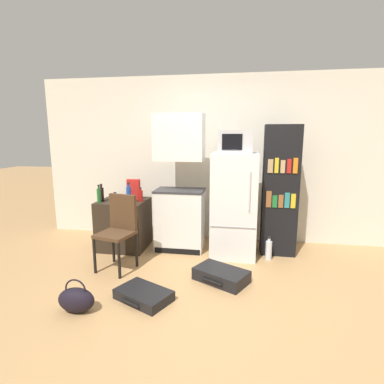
# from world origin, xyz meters

# --- Properties ---
(ground_plane) EXTENTS (24.00, 24.00, 0.00)m
(ground_plane) POSITION_xyz_m (0.00, 0.00, 0.00)
(ground_plane) COLOR tan
(wall_back) EXTENTS (6.40, 0.10, 2.59)m
(wall_back) POSITION_xyz_m (0.20, 2.00, 1.29)
(wall_back) COLOR silver
(wall_back) RESTS_ON ground_plane
(side_table) EXTENTS (0.68, 0.62, 0.73)m
(side_table) POSITION_xyz_m (-1.43, 1.29, 0.36)
(side_table) COLOR #2D2319
(side_table) RESTS_ON ground_plane
(kitchen_hutch) EXTENTS (0.70, 0.46, 1.97)m
(kitchen_hutch) POSITION_xyz_m (-0.59, 1.38, 0.90)
(kitchen_hutch) COLOR white
(kitchen_hutch) RESTS_ON ground_plane
(refrigerator) EXTENTS (0.62, 0.64, 1.44)m
(refrigerator) POSITION_xyz_m (0.20, 1.29, 0.72)
(refrigerator) COLOR white
(refrigerator) RESTS_ON ground_plane
(microwave) EXTENTS (0.45, 0.38, 0.30)m
(microwave) POSITION_xyz_m (0.20, 1.29, 1.59)
(microwave) COLOR #B7B7BC
(microwave) RESTS_ON refrigerator
(bookshelf) EXTENTS (0.48, 0.32, 1.81)m
(bookshelf) POSITION_xyz_m (0.83, 1.45, 0.91)
(bookshelf) COLOR black
(bookshelf) RESTS_ON ground_plane
(bottle_ketchup_red) EXTENTS (0.06, 0.06, 0.21)m
(bottle_ketchup_red) POSITION_xyz_m (-1.14, 1.25, 0.81)
(bottle_ketchup_red) COLOR #AD1914
(bottle_ketchup_red) RESTS_ON side_table
(bottle_milk_white) EXTENTS (0.08, 0.08, 0.16)m
(bottle_milk_white) POSITION_xyz_m (-1.45, 1.06, 0.80)
(bottle_milk_white) COLOR white
(bottle_milk_white) RESTS_ON side_table
(bottle_green_tall) EXTENTS (0.06, 0.06, 0.26)m
(bottle_green_tall) POSITION_xyz_m (-1.70, 1.09, 0.84)
(bottle_green_tall) COLOR #1E6028
(bottle_green_tall) RESTS_ON side_table
(bottle_blue_soda) EXTENTS (0.07, 0.07, 0.29)m
(bottle_blue_soda) POSITION_xyz_m (-1.28, 1.15, 0.85)
(bottle_blue_soda) COLOR #1E47A3
(bottle_blue_soda) RESTS_ON side_table
(bottle_wine_dark) EXTENTS (0.07, 0.07, 0.25)m
(bottle_wine_dark) POSITION_xyz_m (-1.71, 1.18, 0.83)
(bottle_wine_dark) COLOR black
(bottle_wine_dark) RESTS_ON side_table
(bowl) EXTENTS (0.13, 0.13, 0.04)m
(bowl) POSITION_xyz_m (-1.55, 1.43, 0.75)
(bowl) COLOR silver
(bowl) RESTS_ON side_table
(cereal_box) EXTENTS (0.19, 0.07, 0.30)m
(cereal_box) POSITION_xyz_m (-1.29, 1.39, 0.88)
(cereal_box) COLOR red
(cereal_box) RESTS_ON side_table
(chair) EXTENTS (0.48, 0.48, 0.94)m
(chair) POSITION_xyz_m (-1.21, 0.62, 0.55)
(chair) COLOR black
(chair) RESTS_ON ground_plane
(suitcase_large_flat) EXTENTS (0.69, 0.60, 0.14)m
(suitcase_large_flat) POSITION_xyz_m (0.09, 0.44, 0.07)
(suitcase_large_flat) COLOR black
(suitcase_large_flat) RESTS_ON ground_plane
(suitcase_small_flat) EXTENTS (0.65, 0.56, 0.10)m
(suitcase_small_flat) POSITION_xyz_m (-0.66, -0.09, 0.05)
(suitcase_small_flat) COLOR black
(suitcase_small_flat) RESTS_ON ground_plane
(handbag) EXTENTS (0.36, 0.20, 0.33)m
(handbag) POSITION_xyz_m (-1.23, -0.40, 0.12)
(handbag) COLOR black
(handbag) RESTS_ON ground_plane
(water_bottle_front) EXTENTS (0.09, 0.09, 0.33)m
(water_bottle_front) POSITION_xyz_m (0.69, 1.18, 0.14)
(water_bottle_front) COLOR silver
(water_bottle_front) RESTS_ON ground_plane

